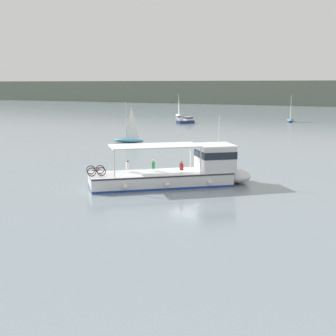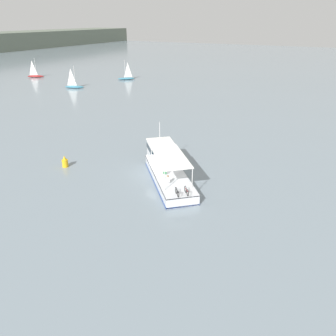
{
  "view_description": "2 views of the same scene",
  "coord_description": "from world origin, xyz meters",
  "px_view_note": "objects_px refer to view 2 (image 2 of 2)",
  "views": [
    {
      "loc": [
        15.8,
        -33.91,
        7.79
      ],
      "look_at": [
        -0.8,
        -1.79,
        1.4
      ],
      "focal_mm": 51.11,
      "sensor_mm": 36.0,
      "label": 1
    },
    {
      "loc": [
        -29.57,
        -16.8,
        16.06
      ],
      "look_at": [
        -0.8,
        -1.79,
        1.4
      ],
      "focal_mm": 35.62,
      "sensor_mm": 36.0,
      "label": 2
    }
  ],
  "objects_px": {
    "sailboat_outer_anchorage": "(74,86)",
    "channel_buoy": "(65,162)",
    "sailboat_off_stern": "(36,75)",
    "sailboat_near_starboard": "(126,78)",
    "ferry_main": "(166,167)"
  },
  "relations": [
    {
      "from": "sailboat_outer_anchorage",
      "to": "sailboat_near_starboard",
      "type": "bearing_deg",
      "value": -15.28
    },
    {
      "from": "sailboat_off_stern",
      "to": "sailboat_outer_anchorage",
      "type": "bearing_deg",
      "value": -109.09
    },
    {
      "from": "sailboat_outer_anchorage",
      "to": "sailboat_near_starboard",
      "type": "xyz_separation_m",
      "value": [
        16.53,
        -4.52,
        0.0
      ]
    },
    {
      "from": "sailboat_off_stern",
      "to": "sailboat_near_starboard",
      "type": "xyz_separation_m",
      "value": [
        9.04,
        -26.15,
        0.0
      ]
    },
    {
      "from": "ferry_main",
      "to": "sailboat_outer_anchorage",
      "type": "distance_m",
      "value": 55.86
    },
    {
      "from": "sailboat_near_starboard",
      "to": "channel_buoy",
      "type": "distance_m",
      "value": 60.89
    },
    {
      "from": "ferry_main",
      "to": "channel_buoy",
      "type": "xyz_separation_m",
      "value": [
        -3.3,
        11.69,
        -0.45
      ]
    },
    {
      "from": "sailboat_outer_anchorage",
      "to": "sailboat_off_stern",
      "type": "relative_size",
      "value": 1.0
    },
    {
      "from": "ferry_main",
      "to": "sailboat_off_stern",
      "type": "xyz_separation_m",
      "value": [
        41.79,
        65.72,
        -0.47
      ]
    },
    {
      "from": "sailboat_near_starboard",
      "to": "ferry_main",
      "type": "bearing_deg",
      "value": -142.1
    },
    {
      "from": "channel_buoy",
      "to": "ferry_main",
      "type": "bearing_deg",
      "value": -74.25
    },
    {
      "from": "sailboat_outer_anchorage",
      "to": "channel_buoy",
      "type": "distance_m",
      "value": 49.63
    },
    {
      "from": "ferry_main",
      "to": "channel_buoy",
      "type": "height_order",
      "value": "ferry_main"
    },
    {
      "from": "sailboat_off_stern",
      "to": "sailboat_near_starboard",
      "type": "relative_size",
      "value": 1.0
    },
    {
      "from": "sailboat_outer_anchorage",
      "to": "sailboat_near_starboard",
      "type": "distance_m",
      "value": 17.13
    }
  ]
}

